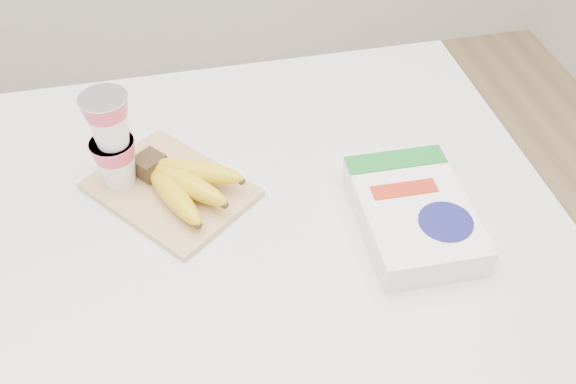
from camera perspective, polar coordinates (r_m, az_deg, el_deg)
The scene contains 6 objects.
room at distance 0.89m, azimuth -13.92°, elevation 11.46°, with size 4.00×4.00×4.00m.
table at distance 1.51m, azimuth -8.32°, elevation -16.19°, with size 1.36×0.91×1.02m, color silver.
cutting_board at distance 1.15m, azimuth -10.39°, elevation 0.21°, with size 0.20×0.27×0.01m, color #E0B57B.
bananas at distance 1.11m, azimuth -9.31°, elevation 0.86°, with size 0.20×0.21×0.07m.
yogurt_stack at distance 1.11m, azimuth -15.42°, elevation 4.59°, with size 0.08×0.08×0.18m.
cereal_box at distance 1.08m, azimuth 11.08°, elevation -1.90°, with size 0.18×0.26×0.06m.
Camera 1 is at (0.05, -0.76, 1.82)m, focal length 40.00 mm.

